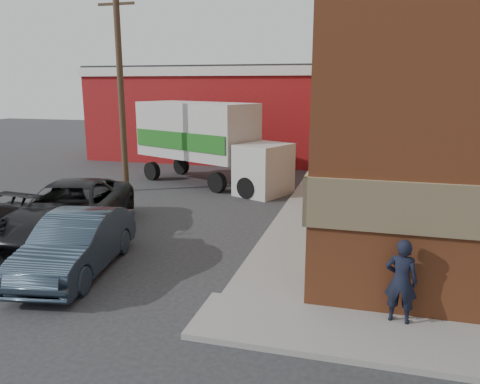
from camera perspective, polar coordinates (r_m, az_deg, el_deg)
The scene contains 8 objects.
ground at distance 10.37m, azimuth -0.69°, elevation -13.05°, with size 90.00×90.00×0.00m, color #28282B.
sidewalk_west at distance 18.61m, azimuth 8.75°, elevation -1.12°, with size 1.80×18.00×0.12m, color gray.
warehouse at distance 30.24m, azimuth -1.21°, elevation 9.71°, with size 16.30×8.30×5.60m.
utility_pole at distance 20.59m, azimuth -14.39°, elevation 13.15°, with size 2.00×0.26×9.00m.
man at distance 9.45m, azimuth 19.04°, elevation -10.21°, with size 0.60×0.39×1.64m, color black.
sedan at distance 12.23m, azimuth -19.30°, elevation -5.97°, with size 1.55×4.44×1.46m, color #293745.
suv_a at distance 15.26m, azimuth -19.91°, elevation -1.99°, with size 2.69×5.82×1.62m, color black.
box_truck at distance 21.47m, azimuth -3.91°, elevation 6.57°, with size 7.82×5.15×3.74m.
Camera 1 is at (2.58, -8.95, 4.55)m, focal length 35.00 mm.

